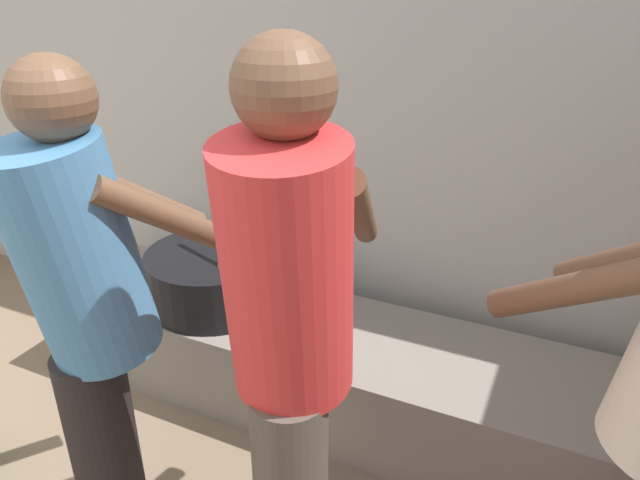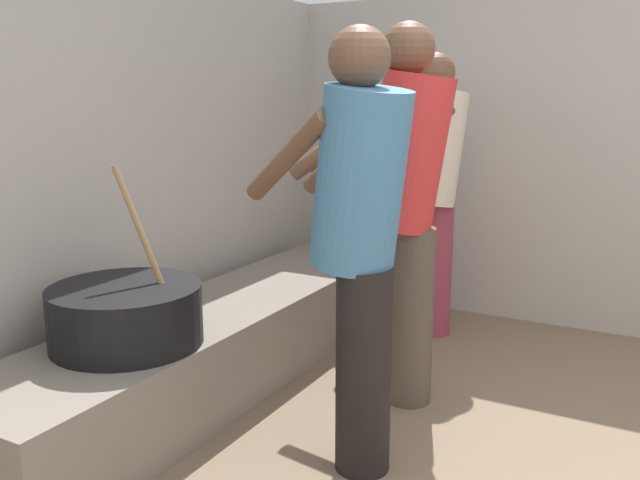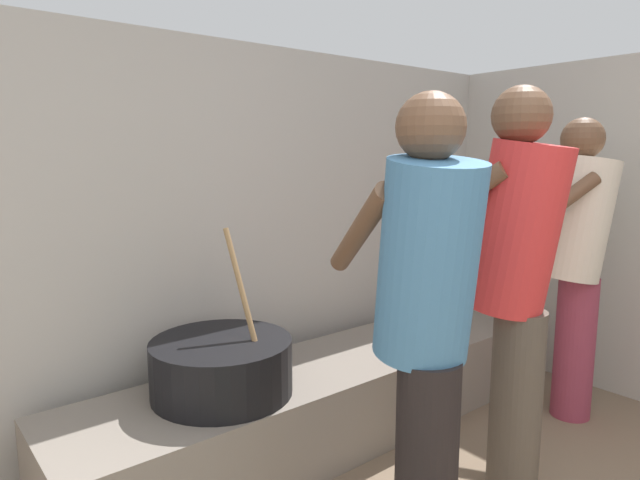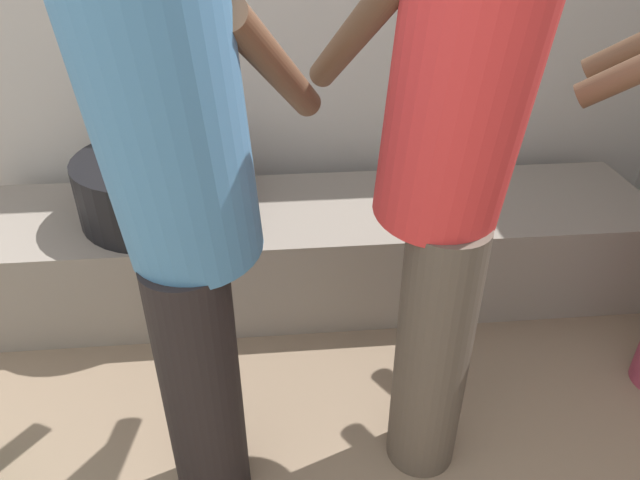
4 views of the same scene
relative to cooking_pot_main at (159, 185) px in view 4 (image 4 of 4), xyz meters
The scene contains 5 objects.
block_enclosure_rear 0.69m from the cooking_pot_main, 93.93° to the left, with size 4.87×0.20×1.93m, color #ADA8A0.
hearth_ledge 0.67m from the cooking_pot_main, ahead, with size 2.66×0.60×0.39m, color slate.
cooking_pot_main is the anchor object (origin of this frame).
cook_in_blue_shirt 1.00m from the cooking_pot_main, 75.36° to the right, with size 0.55×0.73×1.57m.
cook_in_red_shirt 1.25m from the cooking_pot_main, 45.31° to the right, with size 0.48×0.73×1.64m.
Camera 4 is at (0.46, 0.08, 1.48)m, focal length 32.51 mm.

